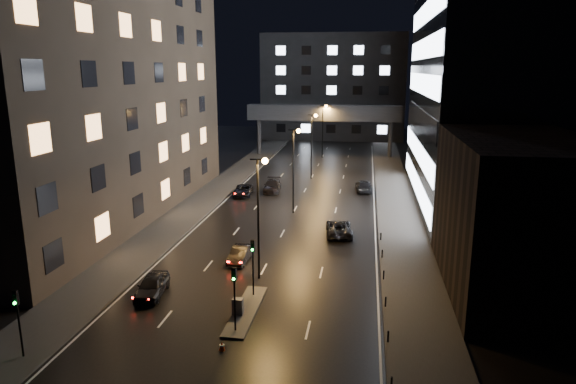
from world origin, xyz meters
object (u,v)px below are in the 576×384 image
Objects in this scene: car_away_c at (243,190)px; car_away_d at (272,186)px; car_away_b at (240,254)px; car_toward_b at (364,186)px; car_away_a at (152,286)px; utility_cabinet at (238,306)px; car_toward_a at (339,228)px.

car_away_d is at bearing 33.99° from car_away_c.
car_away_c is at bearing 105.24° from car_away_b.
car_away_b is 31.09m from car_toward_b.
car_away_a is 7.64m from utility_cabinet.
car_toward_a reaches higher than car_away_b.
car_away_b is 10.52m from utility_cabinet.
utility_cabinet is (7.97, -34.45, 0.03)m from car_away_c.
car_away_b is at bearing 40.78° from car_toward_a.
utility_cabinet is (7.30, -2.27, -0.06)m from car_away_a.
car_away_c is 0.91× the size of car_toward_a.
car_toward_a is 1.04× the size of car_toward_b.
car_toward_a is 20.11m from utility_cabinet.
car_away_b is 3.63× the size of utility_cabinet.
utility_cabinet is at bearing -23.88° from car_away_a.
car_away_d is at bearing 4.85° from car_toward_b.
car_away_d is 12.94m from car_toward_b.
car_away_d is 1.03× the size of car_toward_b.
car_away_b is 0.76× the size of car_toward_a.
car_away_b is 27.19m from car_away_d.
car_away_d is at bearing 96.30° from utility_cabinet.
car_away_d is 37.62m from utility_cabinet.
utility_cabinet is (-8.38, -39.43, -0.05)m from car_toward_b.
car_toward_b is at bearing 11.70° from car_away_c.
car_away_b is at bearing -90.77° from car_away_d.
car_toward_a reaches higher than car_away_c.
car_away_a is at bearing 45.72° from car_toward_a.
car_toward_a is at bearing -65.26° from car_away_d.
car_toward_a is at bearing 45.20° from car_away_a.
car_away_a reaches higher than car_toward_a.
car_away_a is 0.84× the size of car_toward_a.
car_toward_b is at bearing 77.59° from utility_cabinet.
car_toward_a is at bearing 72.15° from utility_cabinet.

